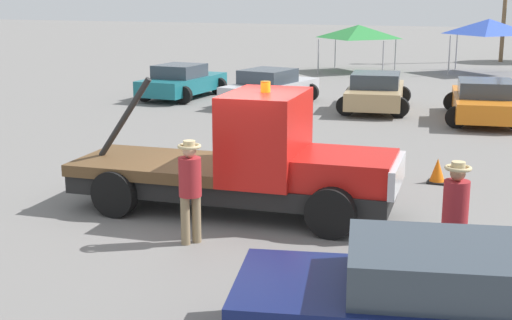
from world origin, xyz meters
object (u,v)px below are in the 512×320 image
Objects in this scene: person_near_truck at (455,210)px; parked_car_teal at (182,82)px; canopy_tent_green at (359,32)px; tow_truck at (251,163)px; parked_car_silver at (270,88)px; person_at_hood at (190,184)px; canopy_tent_blue at (489,27)px; parked_car_tan at (375,92)px; parked_car_orange at (484,101)px; traffic_cone at (437,172)px; foreground_car at (466,305)px.

parked_car_teal is at bearing -62.56° from person_near_truck.
person_near_truck is 0.51× the size of canopy_tent_green.
tow_truck is 13.42m from parked_car_silver.
person_at_hood is 0.51× the size of canopy_tent_blue.
parked_car_silver is 3.90m from parked_car_tan.
person_at_hood is at bearing 157.52° from parked_car_orange.
parked_car_tan is 10.02m from traffic_cone.
tow_truck is at bearing -95.33° from canopy_tent_blue.
parked_car_silver and parked_car_orange have the same top height.
parked_car_orange is 1.46× the size of canopy_tent_blue.
parked_car_teal is 0.95× the size of parked_car_tan.
parked_car_silver is at bearing -115.82° from canopy_tent_blue.
parked_car_orange is at bearing -111.36° from parked_car_tan.
parked_car_tan is (7.77, -0.20, 0.00)m from parked_car_teal.
canopy_tent_green is (-3.58, 27.04, 1.07)m from person_at_hood.
parked_car_teal is (-12.03, 14.96, -0.38)m from person_near_truck.
foreground_car is 1.23× the size of parked_car_tan.
person_at_hood is at bearing -9.96° from person_near_truck.
person_near_truck is 0.50× the size of canopy_tent_blue.
traffic_cone is at bearing -128.09° from parked_car_teal.
person_at_hood is 0.35× the size of parked_car_orange.
foreground_car is 1.65× the size of canopy_tent_green.
person_at_hood is 6.41m from traffic_cone.
parked_car_teal is 7.97× the size of traffic_cone.
person_near_truck reaches higher than traffic_cone.
canopy_tent_green is (-3.52, 12.17, 1.45)m from parked_car_tan.
tow_truck is 12.97m from parked_car_tan.
parked_car_tan is at bearing 109.69° from traffic_cone.
parked_car_tan is at bearing -73.88° from canopy_tent_green.
parked_car_orange is 15.00m from canopy_tent_green.
canopy_tent_green reaches higher than traffic_cone.
foreground_car is 17.80m from parked_car_tan.
parked_car_teal is 0.93× the size of parked_car_silver.
tow_truck reaches higher than person_near_truck.
traffic_cone is (3.00, 3.53, -0.72)m from tow_truck.
traffic_cone is at bearing -88.75° from canopy_tent_blue.
canopy_tent_blue reaches higher than canopy_tent_green.
canopy_tent_green is (0.37, 12.42, 1.45)m from parked_car_silver.
foreground_car is 30.51m from canopy_tent_green.
tow_truck is at bearing -151.54° from parked_car_silver.
foreground_car reaches higher than traffic_cone.
parked_car_tan is 1.33× the size of canopy_tent_blue.
traffic_cone is (0.51, -23.15, -2.13)m from canopy_tent_blue.
canopy_tent_green is at bearing -16.81° from parked_car_teal.
foreground_car is (4.28, -4.22, -0.32)m from tow_truck.
parked_car_teal is (-12.43, 17.38, -0.00)m from foreground_car.
parked_car_teal is 7.77m from parked_car_tan.
parked_car_teal is 1.27× the size of canopy_tent_blue.
parked_car_silver is at bearing 104.33° from tow_truck.
foreground_car is 1.29× the size of parked_car_teal.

